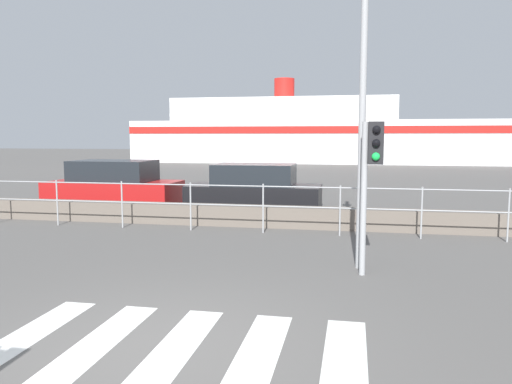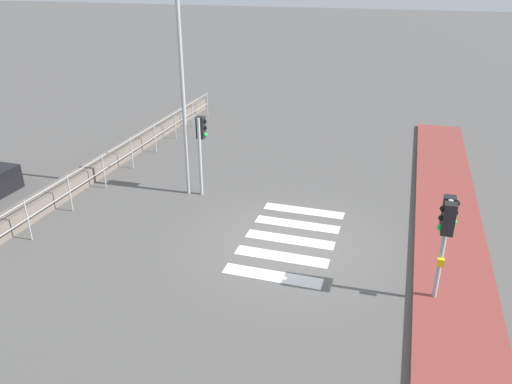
# 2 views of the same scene
# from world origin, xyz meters

# --- Properties ---
(ground_plane) EXTENTS (160.00, 160.00, 0.00)m
(ground_plane) POSITION_xyz_m (0.00, 0.00, 0.00)
(ground_plane) COLOR #565451
(sidewalk_brick) EXTENTS (24.00, 1.80, 0.12)m
(sidewalk_brick) POSITION_xyz_m (0.00, -4.10, 0.06)
(sidewalk_brick) COLOR brown
(sidewalk_brick) RESTS_ON ground_plane
(crosswalk) EXTENTS (4.05, 2.40, 0.01)m
(crosswalk) POSITION_xyz_m (0.24, 0.00, 0.00)
(crosswalk) COLOR silver
(crosswalk) RESTS_ON ground_plane
(seawall) EXTENTS (23.92, 0.55, 0.52)m
(seawall) POSITION_xyz_m (0.00, 7.50, 0.26)
(seawall) COLOR #6B6056
(seawall) RESTS_ON ground_plane
(harbor_fence) EXTENTS (21.57, 0.04, 1.17)m
(harbor_fence) POSITION_xyz_m (0.00, 6.62, 0.77)
(harbor_fence) COLOR #9EA0A3
(harbor_fence) RESTS_ON ground_plane
(traffic_light_near) EXTENTS (0.58, 0.41, 2.44)m
(traffic_light_near) POSITION_xyz_m (-1.46, -3.64, 1.90)
(traffic_light_near) COLOR #9EA0A3
(traffic_light_near) RESTS_ON ground_plane
(traffic_light_far) EXTENTS (0.34, 0.32, 2.52)m
(traffic_light_far) POSITION_xyz_m (2.36, 3.38, 1.85)
(traffic_light_far) COLOR #9EA0A3
(traffic_light_far) RESTS_ON ground_plane
(streetlamp) EXTENTS (0.32, 0.92, 6.80)m
(streetlamp) POSITION_xyz_m (2.21, 3.68, 4.13)
(streetlamp) COLOR #9EA0A3
(streetlamp) RESTS_ON ground_plane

